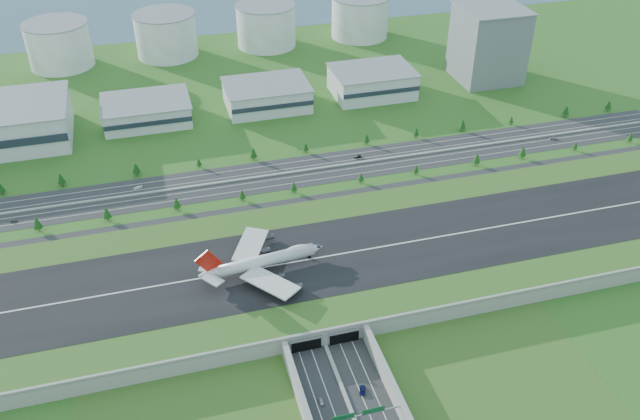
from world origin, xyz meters
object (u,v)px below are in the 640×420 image
object	(u,v)px
boeing_747	(263,261)
car_0	(321,401)
car_5	(358,157)
car_4	(13,220)
car_7	(138,188)
fuel_tank_a	(59,45)
office_tower	(488,44)
car_2	(362,390)
car_6	(554,138)

from	to	relation	value
boeing_747	car_0	bearing A→B (deg)	-91.00
boeing_747	car_5	world-z (taller)	boeing_747
car_4	car_7	bearing A→B (deg)	-65.11
fuel_tank_a	car_4	distance (m)	225.55
car_4	office_tower	bearing A→B (deg)	-60.32
car_0	car_2	world-z (taller)	car_2
boeing_747	car_4	bearing A→B (deg)	138.19
office_tower	car_2	distance (m)	335.40
boeing_747	car_6	world-z (taller)	boeing_747
boeing_747	car_6	distance (m)	234.19
car_2	car_4	world-z (taller)	car_2
boeing_747	car_6	size ratio (longest dim) A/B	12.36
fuel_tank_a	car_4	world-z (taller)	fuel_tank_a
car_5	car_6	bearing A→B (deg)	82.70
boeing_747	car_5	size ratio (longest dim) A/B	13.31
car_7	car_4	bearing A→B (deg)	-82.48
car_7	car_0	bearing A→B (deg)	13.26
office_tower	car_4	xyz separation A→B (m)	(-339.59, -109.08, -26.72)
boeing_747	fuel_tank_a	bearing A→B (deg)	102.02
boeing_747	car_2	size ratio (longest dim) A/B	12.06
car_6	car_7	world-z (taller)	car_7
office_tower	boeing_747	bearing A→B (deg)	-137.86
office_tower	car_0	xyz separation A→B (m)	(-210.10, -274.52, -26.70)
car_2	car_6	size ratio (longest dim) A/B	1.03
office_tower	car_7	bearing A→B (deg)	-161.03
boeing_747	car_7	bearing A→B (deg)	111.54
office_tower	fuel_tank_a	size ratio (longest dim) A/B	1.10
car_5	car_4	bearing A→B (deg)	-87.94
boeing_747	car_4	distance (m)	150.96
car_4	car_5	size ratio (longest dim) A/B	0.82
car_5	car_7	distance (m)	136.35
car_6	boeing_747	bearing A→B (deg)	132.07
boeing_747	car_2	world-z (taller)	boeing_747
office_tower	car_6	bearing A→B (deg)	-91.08
fuel_tank_a	boeing_747	bearing A→B (deg)	-71.75
office_tower	fuel_tank_a	distance (m)	340.18
car_4	car_6	size ratio (longest dim) A/B	0.76
car_0	car_4	bearing A→B (deg)	128.36
office_tower	car_2	world-z (taller)	office_tower
office_tower	car_4	bearing A→B (deg)	-162.19
boeing_747	car_5	distance (m)	132.28
car_5	car_2	bearing A→B (deg)	-19.93
car_6	car_7	size ratio (longest dim) A/B	0.97
car_6	car_0	bearing A→B (deg)	148.20
car_5	car_7	size ratio (longest dim) A/B	0.91
car_4	car_7	world-z (taller)	car_7
fuel_tank_a	car_0	xyz separation A→B (m)	(109.90, -389.52, -16.70)
office_tower	car_5	xyz separation A→B (m)	(-135.26, -93.55, -26.60)
car_0	car_6	world-z (taller)	car_6
car_0	car_7	world-z (taller)	car_7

